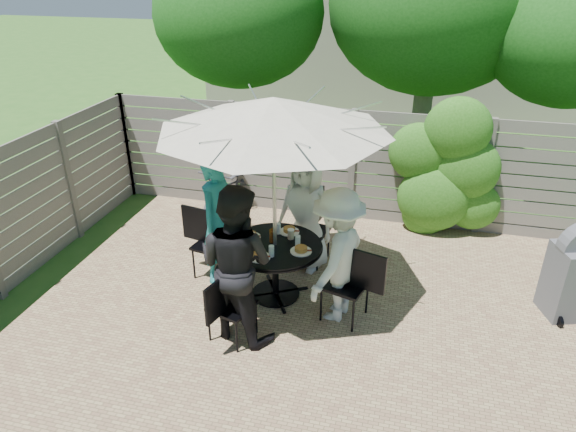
% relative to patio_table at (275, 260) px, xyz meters
% --- Properties ---
extents(backyard_envelope, '(60.00, 60.00, 5.00)m').
position_rel_patio_table_xyz_m(backyard_envelope, '(0.69, 9.72, 2.08)').
color(backyard_envelope, '#2C5A1C').
rests_on(backyard_envelope, ground).
extents(patio_table, '(1.41, 1.41, 0.76)m').
position_rel_patio_table_xyz_m(patio_table, '(0.00, 0.00, 0.00)').
color(patio_table, black).
rests_on(patio_table, ground).
extents(umbrella, '(3.25, 3.25, 2.57)m').
position_rel_patio_table_xyz_m(umbrella, '(-0.00, -0.00, 1.86)').
color(umbrella, silver).
rests_on(umbrella, ground).
extents(chair_back, '(0.56, 0.75, 0.99)m').
position_rel_patio_table_xyz_m(chair_back, '(0.25, 0.93, -0.23)').
color(chair_back, black).
rests_on(chair_back, ground).
extents(person_back, '(0.92, 0.72, 1.67)m').
position_rel_patio_table_xyz_m(person_back, '(0.21, 0.80, 0.31)').
color(person_back, silver).
rests_on(person_back, ground).
extents(chair_left, '(0.74, 0.56, 0.98)m').
position_rel_patio_table_xyz_m(chair_left, '(-0.93, 0.25, -0.23)').
color(chair_left, black).
rests_on(chair_left, ground).
extents(person_left, '(0.57, 0.73, 1.75)m').
position_rel_patio_table_xyz_m(person_left, '(-0.80, 0.21, 0.35)').
color(person_left, teal).
rests_on(person_left, ground).
extents(chair_front, '(0.55, 0.70, 0.91)m').
position_rel_patio_table_xyz_m(chair_front, '(-0.25, -0.93, -0.25)').
color(chair_front, black).
rests_on(chair_front, ground).
extents(person_front, '(1.05, 0.91, 1.86)m').
position_rel_patio_table_xyz_m(person_front, '(-0.21, -0.80, 0.40)').
color(person_front, black).
rests_on(person_front, ground).
extents(chair_right, '(0.76, 0.59, 0.99)m').
position_rel_patio_table_xyz_m(chair_right, '(0.93, -0.25, -0.23)').
color(chair_right, black).
rests_on(chair_right, ground).
extents(person_right, '(0.88, 1.20, 1.67)m').
position_rel_patio_table_xyz_m(person_right, '(0.80, -0.21, 0.31)').
color(person_right, silver).
rests_on(person_right, ground).
extents(plate_back, '(0.26, 0.26, 0.06)m').
position_rel_patio_table_xyz_m(plate_back, '(0.09, 0.35, 0.25)').
color(plate_back, white).
rests_on(plate_back, patio_table).
extents(plate_left, '(0.26, 0.26, 0.06)m').
position_rel_patio_table_xyz_m(plate_left, '(-0.35, 0.09, 0.25)').
color(plate_left, white).
rests_on(plate_left, patio_table).
extents(plate_front, '(0.26, 0.26, 0.06)m').
position_rel_patio_table_xyz_m(plate_front, '(-0.09, -0.35, 0.25)').
color(plate_front, white).
rests_on(plate_front, patio_table).
extents(plate_right, '(0.26, 0.26, 0.06)m').
position_rel_patio_table_xyz_m(plate_right, '(0.35, -0.09, 0.25)').
color(plate_right, white).
rests_on(plate_right, patio_table).
extents(glass_back, '(0.07, 0.07, 0.14)m').
position_rel_patio_table_xyz_m(glass_back, '(-0.03, 0.28, 0.30)').
color(glass_back, silver).
rests_on(glass_back, patio_table).
extents(glass_left, '(0.07, 0.07, 0.14)m').
position_rel_patio_table_xyz_m(glass_left, '(-0.28, -0.03, 0.30)').
color(glass_left, silver).
rests_on(glass_left, patio_table).
extents(glass_front, '(0.07, 0.07, 0.14)m').
position_rel_patio_table_xyz_m(glass_front, '(0.03, -0.28, 0.30)').
color(glass_front, silver).
rests_on(glass_front, patio_table).
extents(glass_right, '(0.07, 0.07, 0.14)m').
position_rel_patio_table_xyz_m(glass_right, '(0.28, 0.03, 0.30)').
color(glass_right, silver).
rests_on(glass_right, patio_table).
extents(syrup_jug, '(0.09, 0.09, 0.16)m').
position_rel_patio_table_xyz_m(syrup_jug, '(-0.05, 0.06, 0.31)').
color(syrup_jug, '#59280C').
rests_on(syrup_jug, patio_table).
extents(coffee_cup, '(0.08, 0.08, 0.12)m').
position_rel_patio_table_xyz_m(coffee_cup, '(0.15, 0.19, 0.29)').
color(coffee_cup, '#C6B293').
rests_on(coffee_cup, patio_table).
extents(bicycle, '(0.90, 1.85, 0.93)m').
position_rel_patio_table_xyz_m(bicycle, '(-1.31, 2.03, -0.06)').
color(bicycle, '#333338').
rests_on(bicycle, ground).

